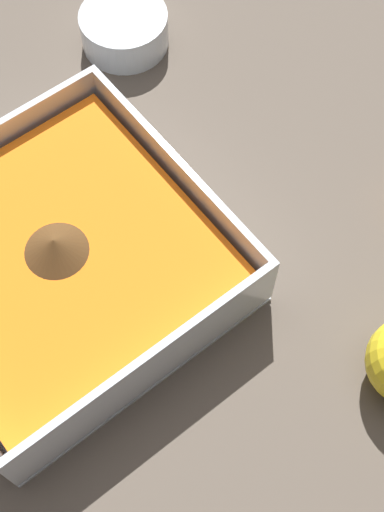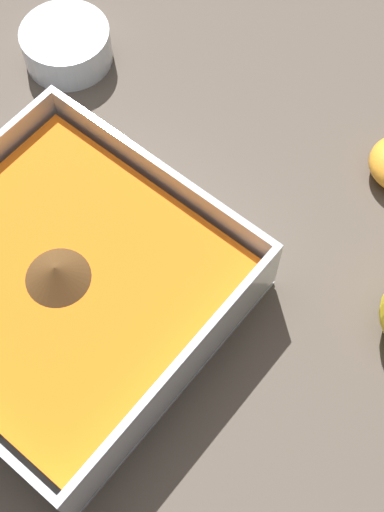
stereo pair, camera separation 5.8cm
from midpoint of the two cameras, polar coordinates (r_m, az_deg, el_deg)
name	(u,v)px [view 2 (the right image)]	position (r m, az deg, el deg)	size (l,w,h in m)	color
ground_plane	(71,279)	(0.62, -12.31, -2.11)	(4.00, 4.00, 0.00)	brown
square_dish	(63,290)	(0.59, -13.05, -2.93)	(0.25, 0.25, 0.07)	silver
spice_bowl	(67,46)	(0.75, -12.25, 15.91)	(0.09, 0.09, 0.04)	silver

